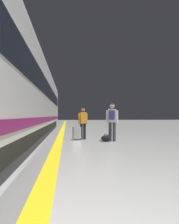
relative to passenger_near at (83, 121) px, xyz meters
The scene contains 6 objects.
safety_line_strip 1.87m from the passenger_near, 135.69° to the right, with size 0.36×80.00×0.01m, color yellow.
tactile_edge_band 2.07m from the passenger_near, 142.32° to the right, with size 0.57×80.00×0.01m, color slate.
passenger_near is the anchor object (origin of this frame).
suitcase_near 0.71m from the passenger_near, 141.93° to the right, with size 0.43×0.35×1.02m.
passenger_mid 1.59m from the passenger_near, 36.33° to the right, with size 0.53×0.41×1.76m.
duffel_bag_mid 1.64m from the passenger_near, 48.24° to the right, with size 0.44×0.26×0.36m.
Camera 1 is at (-0.31, 0.38, 1.18)m, focal length 34.77 mm.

